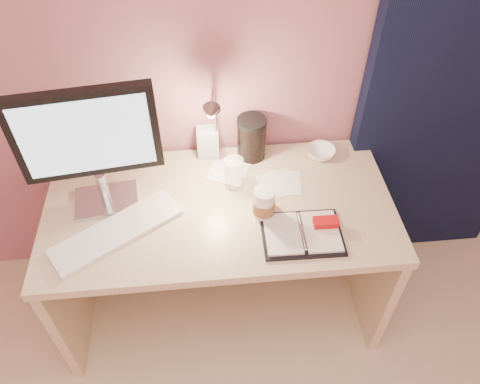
{
  "coord_description": "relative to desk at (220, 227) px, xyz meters",
  "views": [
    {
      "loc": [
        -0.04,
        0.12,
        2.11
      ],
      "look_at": [
        0.08,
        1.33,
        0.85
      ],
      "focal_mm": 35.0,
      "sensor_mm": 36.0,
      "label": 1
    }
  ],
  "objects": [
    {
      "name": "room",
      "position": [
        0.95,
        0.24,
        0.63
      ],
      "size": [
        3.5,
        3.5,
        3.5
      ],
      "color": "#C6B28E",
      "rests_on": "ground"
    },
    {
      "name": "desk",
      "position": [
        0.0,
        0.0,
        0.0
      ],
      "size": [
        1.4,
        0.7,
        0.73
      ],
      "color": "beige",
      "rests_on": "ground"
    },
    {
      "name": "monitor",
      "position": [
        -0.45,
        -0.01,
        0.55
      ],
      "size": [
        0.5,
        0.21,
        0.53
      ],
      "rotation": [
        0.0,
        0.0,
        0.12
      ],
      "color": "silver",
      "rests_on": "desk"
    },
    {
      "name": "keyboard",
      "position": [
        -0.4,
        -0.18,
        0.24
      ],
      "size": [
        0.5,
        0.4,
        0.02
      ],
      "primitive_type": "cube",
      "rotation": [
        0.0,
        0.0,
        0.58
      ],
      "color": "white",
      "rests_on": "desk"
    },
    {
      "name": "planner",
      "position": [
        0.31,
        -0.25,
        0.24
      ],
      "size": [
        0.31,
        0.23,
        0.05
      ],
      "rotation": [
        0.0,
        0.0,
        -0.02
      ],
      "color": "black",
      "rests_on": "desk"
    },
    {
      "name": "paper_a",
      "position": [
        0.25,
        0.02,
        0.23
      ],
      "size": [
        0.18,
        0.18,
        0.0
      ],
      "primitive_type": "cube",
      "rotation": [
        0.0,
        0.0,
        0.23
      ],
      "color": "silver",
      "rests_on": "desk"
    },
    {
      "name": "paper_b",
      "position": [
        0.28,
        0.03,
        0.23
      ],
      "size": [
        0.16,
        0.16,
        0.0
      ],
      "primitive_type": "cube",
      "rotation": [
        0.0,
        0.0,
        -0.12
      ],
      "color": "silver",
      "rests_on": "desk"
    },
    {
      "name": "paper_c",
      "position": [
        0.05,
        0.12,
        0.23
      ],
      "size": [
        0.2,
        0.2,
        0.0
      ],
      "primitive_type": "cube",
      "rotation": [
        0.0,
        0.0,
        1.15
      ],
      "color": "silver",
      "rests_on": "desk"
    },
    {
      "name": "coffee_cup",
      "position": [
        0.17,
        -0.15,
        0.29
      ],
      "size": [
        0.09,
        0.09,
        0.14
      ],
      "color": "white",
      "rests_on": "desk"
    },
    {
      "name": "clear_cup",
      "position": [
        0.07,
        0.03,
        0.3
      ],
      "size": [
        0.08,
        0.08,
        0.14
      ],
      "primitive_type": "cylinder",
      "color": "white",
      "rests_on": "desk"
    },
    {
      "name": "bowl",
      "position": [
        0.47,
        0.18,
        0.25
      ],
      "size": [
        0.13,
        0.13,
        0.04
      ],
      "primitive_type": "imported",
      "rotation": [
        0.0,
        0.0,
        -0.06
      ],
      "color": "white",
      "rests_on": "desk"
    },
    {
      "name": "lotion_bottle",
      "position": [
        0.18,
        -0.1,
        0.27
      ],
      "size": [
        0.05,
        0.05,
        0.09
      ],
      "primitive_type": "imported",
      "rotation": [
        0.0,
        0.0,
        0.27
      ],
      "color": "white",
      "rests_on": "desk"
    },
    {
      "name": "dark_jar",
      "position": [
        0.16,
        0.21,
        0.31
      ],
      "size": [
        0.12,
        0.12,
        0.17
      ],
      "primitive_type": "cylinder",
      "color": "black",
      "rests_on": "desk"
    },
    {
      "name": "product_box",
      "position": [
        -0.03,
        0.24,
        0.3
      ],
      "size": [
        0.09,
        0.07,
        0.14
      ],
      "primitive_type": "cube",
      "rotation": [
        0.0,
        0.0,
        0.0
      ],
      "color": "beige",
      "rests_on": "desk"
    },
    {
      "name": "desk_lamp",
      "position": [
        0.02,
        0.13,
        0.46
      ],
      "size": [
        0.1,
        0.24,
        0.38
      ],
      "rotation": [
        0.0,
        0.0,
        -0.11
      ],
      "color": "silver",
      "rests_on": "desk"
    }
  ]
}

